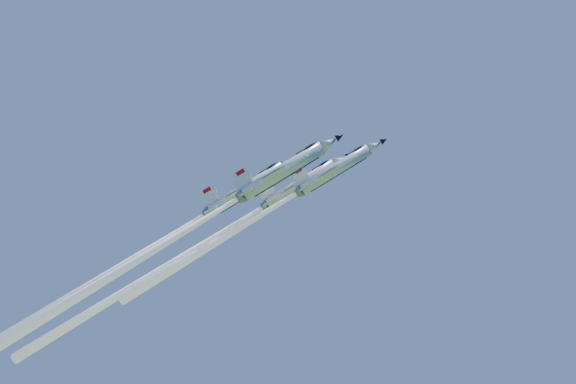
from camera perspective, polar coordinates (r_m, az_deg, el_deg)
The scene contains 4 objects.
jet_lead at distance 100.84m, azimuth -2.58°, elevation -2.16°, with size 34.36×18.61×32.35m.
jet_left at distance 109.04m, azimuth -8.82°, elevation -5.35°, with size 45.51×24.35×44.51m.
jet_right at distance 95.41m, azimuth -11.04°, elevation -4.61°, with size 44.03×23.63×42.70m.
jet_slot at distance 105.04m, azimuth -11.71°, elevation -4.66°, with size 40.50×21.87×38.51m.
Camera 1 is at (53.24, -81.45, 85.80)m, focal length 40.00 mm.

